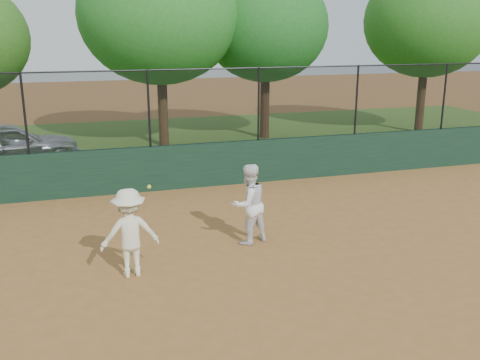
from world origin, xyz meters
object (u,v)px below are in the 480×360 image
object	(u,v)px
tree_4	(428,21)
player_main	(130,233)
player_second	(249,204)
tree_3	(266,27)
tree_2	(159,15)
parked_car	(7,145)

from	to	relation	value
tree_4	player_main	bearing A→B (deg)	-141.58
player_second	tree_3	world-z (taller)	tree_3
player_main	tree_4	bearing A→B (deg)	38.42
tree_2	tree_3	bearing A→B (deg)	4.58
player_main	tree_2	xyz separation A→B (m)	(2.33, 10.79, 3.90)
player_main	tree_3	world-z (taller)	tree_3
parked_car	player_main	distance (m)	9.23
tree_3	player_main	bearing A→B (deg)	-120.01
player_second	tree_4	world-z (taller)	tree_4
tree_2	tree_4	world-z (taller)	tree_2
tree_2	player_main	bearing A→B (deg)	-102.19
player_main	tree_4	world-z (taller)	tree_4
player_second	tree_2	size ratio (longest dim) A/B	0.23
parked_car	tree_4	xyz separation A→B (m)	(15.91, 1.58, 3.79)
player_second	tree_2	xyz separation A→B (m)	(-0.09, 9.96, 3.87)
parked_car	tree_3	distance (m)	10.21
parked_car	player_second	xyz separation A→B (m)	(5.28, -7.94, 0.09)
tree_2	tree_3	size ratio (longest dim) A/B	1.12
player_main	tree_2	distance (m)	11.71
parked_car	player_second	size ratio (longest dim) A/B	2.62
parked_car	player_main	xyz separation A→B (m)	(2.85, -8.78, 0.06)
parked_car	tree_2	world-z (taller)	tree_2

